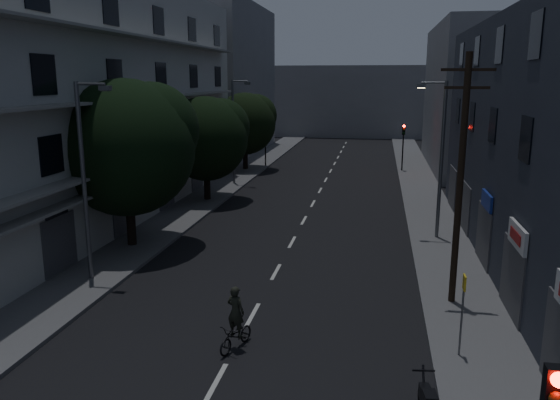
% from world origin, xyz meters
% --- Properties ---
extents(ground, '(160.00, 160.00, 0.00)m').
position_xyz_m(ground, '(0.00, 25.00, 0.00)').
color(ground, black).
rests_on(ground, ground).
extents(sidewalk_left, '(3.00, 90.00, 0.15)m').
position_xyz_m(sidewalk_left, '(-7.50, 25.00, 0.07)').
color(sidewalk_left, '#565659').
rests_on(sidewalk_left, ground).
extents(sidewalk_right, '(3.00, 90.00, 0.15)m').
position_xyz_m(sidewalk_right, '(7.50, 25.00, 0.07)').
color(sidewalk_right, '#565659').
rests_on(sidewalk_right, ground).
extents(lane_markings, '(0.15, 60.50, 0.01)m').
position_xyz_m(lane_markings, '(0.00, 31.25, 0.01)').
color(lane_markings, beige).
rests_on(lane_markings, ground).
extents(building_left, '(7.00, 36.00, 14.00)m').
position_xyz_m(building_left, '(-11.98, 18.00, 6.99)').
color(building_left, '#B4B4AF').
rests_on(building_left, ground).
extents(building_far_left, '(6.00, 20.00, 16.00)m').
position_xyz_m(building_far_left, '(-12.00, 48.00, 8.00)').
color(building_far_left, slate).
rests_on(building_far_left, ground).
extents(building_far_right, '(6.00, 20.00, 13.00)m').
position_xyz_m(building_far_right, '(12.00, 42.00, 6.50)').
color(building_far_right, slate).
rests_on(building_far_right, ground).
extents(building_far_end, '(24.00, 8.00, 10.00)m').
position_xyz_m(building_far_end, '(0.00, 70.00, 5.00)').
color(building_far_end, slate).
rests_on(building_far_end, ground).
extents(tree_near, '(6.60, 6.60, 8.14)m').
position_xyz_m(tree_near, '(-7.67, 13.31, 5.24)').
color(tree_near, black).
rests_on(tree_near, sidewalk_left).
extents(tree_mid, '(5.67, 5.67, 6.97)m').
position_xyz_m(tree_mid, '(-7.19, 24.06, 4.51)').
color(tree_mid, black).
rests_on(tree_mid, sidewalk_left).
extents(tree_far, '(5.57, 5.57, 6.89)m').
position_xyz_m(tree_far, '(-7.69, 37.07, 4.47)').
color(tree_far, black).
rests_on(tree_far, sidewalk_left).
extents(traffic_signal_far_right, '(0.28, 0.37, 4.10)m').
position_xyz_m(traffic_signal_far_right, '(6.37, 38.58, 3.10)').
color(traffic_signal_far_right, black).
rests_on(traffic_signal_far_right, sidewalk_right).
extents(traffic_signal_far_left, '(0.28, 0.37, 4.10)m').
position_xyz_m(traffic_signal_far_left, '(-6.28, 38.98, 3.10)').
color(traffic_signal_far_left, black).
rests_on(traffic_signal_far_left, sidewalk_left).
extents(street_lamp_left_near, '(1.51, 0.25, 8.00)m').
position_xyz_m(street_lamp_left_near, '(-7.25, 8.56, 4.60)').
color(street_lamp_left_near, '#5C5E64').
rests_on(street_lamp_left_near, sidewalk_left).
extents(street_lamp_right, '(1.51, 0.25, 8.00)m').
position_xyz_m(street_lamp_right, '(7.26, 17.30, 4.60)').
color(street_lamp_right, '#5B5E63').
rests_on(street_lamp_right, sidewalk_right).
extents(street_lamp_left_far, '(1.51, 0.25, 8.00)m').
position_xyz_m(street_lamp_left_far, '(-6.85, 30.07, 4.60)').
color(street_lamp_left_far, '#56585D').
rests_on(street_lamp_left_far, sidewalk_left).
extents(utility_pole, '(1.80, 0.24, 9.00)m').
position_xyz_m(utility_pole, '(7.10, 8.71, 4.87)').
color(utility_pole, black).
rests_on(utility_pole, sidewalk_right).
extents(bus_stop_sign, '(0.06, 0.35, 2.52)m').
position_xyz_m(bus_stop_sign, '(6.81, 4.51, 1.89)').
color(bus_stop_sign, '#595B60').
rests_on(bus_stop_sign, sidewalk_right).
extents(cyclist, '(1.10, 1.73, 2.07)m').
position_xyz_m(cyclist, '(0.06, 3.97, 0.70)').
color(cyclist, black).
rests_on(cyclist, ground).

